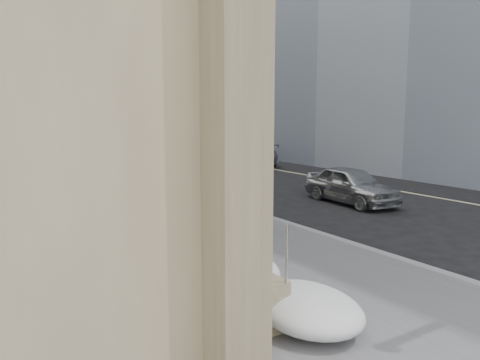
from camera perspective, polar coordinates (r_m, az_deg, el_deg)
name	(u,v)px	position (r m, az deg, el deg)	size (l,w,h in m)	color
ground	(294,278)	(9.91, 6.57, -11.76)	(140.00, 140.00, 0.00)	black
sidewalk	(128,199)	(18.48, -13.46, -2.26)	(5.00, 80.00, 0.12)	#4F4F51
curb	(190,193)	(19.48, -6.17, -1.53)	(0.24, 80.00, 0.12)	slate
lane_line	(330,179)	(24.01, 10.89, 0.12)	(0.15, 70.00, 0.01)	#BFB78C
far_podium	(397,136)	(27.50, 18.61, 5.05)	(2.00, 80.00, 4.00)	#6E6247
bg_building_mid	(21,27)	(68.72, -25.12, 16.52)	(30.00, 12.00, 28.00)	slate
streetlight_mid	(152,86)	(22.91, -10.66, 11.21)	(1.71, 0.24, 8.00)	#2D2D30
streetlight_far	(60,97)	(42.09, -21.13, 9.46)	(1.71, 0.24, 8.00)	#2D2D30
traffic_signal	(92,101)	(30.26, -17.62, 9.16)	(4.10, 0.22, 6.00)	#2D2D30
snow_bank	(106,200)	(16.20, -16.02, -2.36)	(1.70, 18.10, 0.76)	silver
mounted_horse_left	(130,188)	(13.30, -13.23, -1.01)	(1.69, 2.82, 2.77)	#482F15
mounted_horse_right	(181,183)	(14.23, -7.23, -0.40)	(1.87, 2.05, 2.68)	#452D13
pedestrian	(241,214)	(11.18, 0.08, -4.18)	(1.00, 0.42, 1.70)	black
car_silver	(351,185)	(17.85, 13.37, -0.59)	(1.62, 4.02, 1.37)	#95989C
car_grey	(254,153)	(30.01, 1.74, 3.33)	(2.09, 5.14, 1.49)	slate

